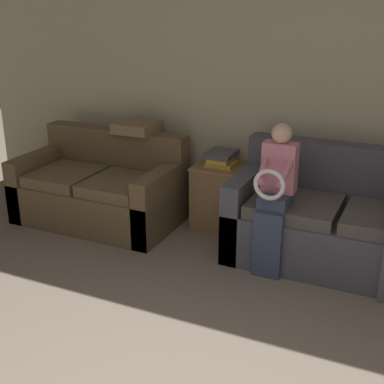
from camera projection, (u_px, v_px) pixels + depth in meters
name	position (u px, v px, depth m)	size (l,w,h in m)	color
wall_back	(329.00, 100.00, 4.74)	(7.69, 0.06, 2.55)	#BCB293
couch_main	(343.00, 225.00, 4.49)	(1.85, 0.89, 0.96)	#4C4C56
couch_side	(101.00, 190.00, 5.36)	(1.58, 0.91, 0.87)	brown
child_left_seated	(275.00, 193.00, 4.25)	(0.28, 0.37, 1.23)	#384260
side_shelf	(221.00, 196.00, 5.19)	(0.49, 0.48, 0.63)	olive
book_stack	(221.00, 158.00, 5.06)	(0.28, 0.32, 0.14)	gold
throw_pillow	(137.00, 127.00, 5.31)	(0.39, 0.39, 0.10)	#846B4C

